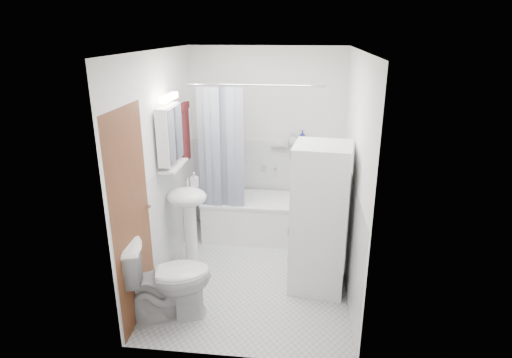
# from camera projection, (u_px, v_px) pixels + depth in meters

# --- Properties ---
(floor) EXTENTS (2.60, 2.60, 0.00)m
(floor) POSITION_uv_depth(u_px,v_px,m) (255.00, 273.00, 4.80)
(floor) COLOR silver
(floor) RESTS_ON ground
(room_walls) EXTENTS (2.60, 2.60, 2.60)m
(room_walls) POSITION_uv_depth(u_px,v_px,m) (255.00, 145.00, 4.30)
(room_walls) COLOR white
(room_walls) RESTS_ON ground
(wainscot) EXTENTS (1.98, 2.58, 2.58)m
(wainscot) POSITION_uv_depth(u_px,v_px,m) (258.00, 214.00, 4.87)
(wainscot) COLOR white
(wainscot) RESTS_ON ground
(door) EXTENTS (0.05, 2.00, 2.00)m
(door) POSITION_uv_depth(u_px,v_px,m) (148.00, 206.00, 4.05)
(door) COLOR brown
(door) RESTS_ON ground
(bathtub) EXTENTS (1.38, 0.66, 0.53)m
(bathtub) POSITION_uv_depth(u_px,v_px,m) (258.00, 216.00, 5.57)
(bathtub) COLOR white
(bathtub) RESTS_ON ground
(tub_spout) EXTENTS (0.04, 0.12, 0.04)m
(tub_spout) POSITION_uv_depth(u_px,v_px,m) (275.00, 168.00, 5.67)
(tub_spout) COLOR silver
(tub_spout) RESTS_ON room_walls
(curtain_rod) EXTENTS (1.56, 0.02, 0.02)m
(curtain_rod) POSITION_uv_depth(u_px,v_px,m) (255.00, 85.00, 4.75)
(curtain_rod) COLOR silver
(curtain_rod) RESTS_ON room_walls
(shower_curtain) EXTENTS (0.55, 0.02, 1.45)m
(shower_curtain) POSITION_uv_depth(u_px,v_px,m) (221.00, 149.00, 5.04)
(shower_curtain) COLOR #142248
(shower_curtain) RESTS_ON curtain_rod
(sink) EXTENTS (0.44, 0.37, 1.04)m
(sink) POSITION_uv_depth(u_px,v_px,m) (188.00, 209.00, 4.73)
(sink) COLOR white
(sink) RESTS_ON ground
(medicine_cabinet) EXTENTS (0.13, 0.50, 0.71)m
(medicine_cabinet) POSITION_uv_depth(u_px,v_px,m) (170.00, 133.00, 4.47)
(medicine_cabinet) COLOR white
(medicine_cabinet) RESTS_ON room_walls
(shelf) EXTENTS (0.18, 0.54, 0.02)m
(shelf) POSITION_uv_depth(u_px,v_px,m) (174.00, 166.00, 4.59)
(shelf) COLOR silver
(shelf) RESTS_ON room_walls
(shower_caddy) EXTENTS (0.22, 0.06, 0.02)m
(shower_caddy) POSITION_uv_depth(u_px,v_px,m) (279.00, 146.00, 5.56)
(shower_caddy) COLOR silver
(shower_caddy) RESTS_ON room_walls
(towel) EXTENTS (0.07, 0.30, 0.73)m
(towel) POSITION_uv_depth(u_px,v_px,m) (184.00, 131.00, 5.13)
(towel) COLOR maroon
(towel) RESTS_ON room_walls
(washer_dryer) EXTENTS (0.61, 0.61, 1.55)m
(washer_dryer) POSITION_uv_depth(u_px,v_px,m) (319.00, 219.00, 4.32)
(washer_dryer) COLOR white
(washer_dryer) RESTS_ON ground
(toilet) EXTENTS (0.94, 0.72, 0.81)m
(toilet) POSITION_uv_depth(u_px,v_px,m) (167.00, 279.00, 3.96)
(toilet) COLOR white
(toilet) RESTS_ON ground
(soap_pump) EXTENTS (0.08, 0.17, 0.08)m
(soap_pump) POSITION_uv_depth(u_px,v_px,m) (194.00, 184.00, 4.79)
(soap_pump) COLOR gray
(soap_pump) RESTS_ON sink
(shelf_bottle) EXTENTS (0.07, 0.18, 0.07)m
(shelf_bottle) POSITION_uv_depth(u_px,v_px,m) (169.00, 166.00, 4.43)
(shelf_bottle) COLOR gray
(shelf_bottle) RESTS_ON shelf
(shelf_cup) EXTENTS (0.10, 0.09, 0.10)m
(shelf_cup) POSITION_uv_depth(u_px,v_px,m) (176.00, 157.00, 4.68)
(shelf_cup) COLOR gray
(shelf_cup) RESTS_ON shelf
(shampoo_a) EXTENTS (0.13, 0.17, 0.13)m
(shampoo_a) POSITION_uv_depth(u_px,v_px,m) (293.00, 141.00, 5.51)
(shampoo_a) COLOR gray
(shampoo_a) RESTS_ON shower_caddy
(shampoo_b) EXTENTS (0.08, 0.21, 0.08)m
(shampoo_b) POSITION_uv_depth(u_px,v_px,m) (302.00, 143.00, 5.51)
(shampoo_b) COLOR navy
(shampoo_b) RESTS_ON shower_caddy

